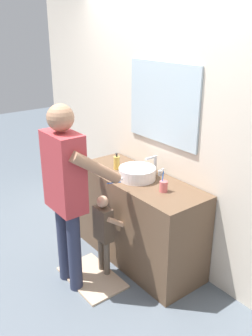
# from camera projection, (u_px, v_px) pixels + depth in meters

# --- Properties ---
(ground_plane) EXTENTS (14.00, 14.00, 0.00)m
(ground_plane) POSITION_uv_depth(u_px,v_px,m) (114.00, 268.00, 3.57)
(ground_plane) COLOR slate
(back_wall) EXTENTS (4.40, 0.10, 2.70)m
(back_wall) POSITION_uv_depth(u_px,v_px,m) (166.00, 123.00, 3.42)
(back_wall) COLOR beige
(back_wall) RESTS_ON ground
(vanity_cabinet) EXTENTS (1.40, 0.54, 0.87)m
(vanity_cabinet) POSITION_uv_depth(u_px,v_px,m) (138.00, 219.00, 3.58)
(vanity_cabinet) COLOR brown
(vanity_cabinet) RESTS_ON ground
(sink_basin) EXTENTS (0.34, 0.34, 0.11)m
(sink_basin) POSITION_uv_depth(u_px,v_px,m) (137.00, 173.00, 3.39)
(sink_basin) COLOR white
(sink_basin) RESTS_ON vanity_cabinet
(faucet) EXTENTS (0.18, 0.14, 0.18)m
(faucet) POSITION_uv_depth(u_px,v_px,m) (154.00, 166.00, 3.50)
(faucet) COLOR #B7BABF
(faucet) RESTS_ON vanity_cabinet
(toothbrush_cup) EXTENTS (0.07, 0.07, 0.21)m
(toothbrush_cup) POSITION_uv_depth(u_px,v_px,m) (164.00, 186.00, 3.14)
(toothbrush_cup) COLOR #D86666
(toothbrush_cup) RESTS_ON vanity_cabinet
(soap_bottle) EXTENTS (0.06, 0.06, 0.17)m
(soap_bottle) POSITION_uv_depth(u_px,v_px,m) (117.00, 163.00, 3.61)
(soap_bottle) COLOR gold
(soap_bottle) RESTS_ON vanity_cabinet
(bath_mat) EXTENTS (0.64, 0.40, 0.02)m
(bath_mat) POSITION_uv_depth(u_px,v_px,m) (92.00, 277.00, 3.43)
(bath_mat) COLOR #CCAD8E
(bath_mat) RESTS_ON ground
(child_toddler) EXTENTS (0.25, 0.25, 0.81)m
(child_toddler) POSITION_uv_depth(u_px,v_px,m) (104.00, 228.00, 3.34)
(child_toddler) COLOR #6B5B4C
(child_toddler) RESTS_ON ground
(adult_parent) EXTENTS (0.51, 0.54, 1.65)m
(adult_parent) POSITION_uv_depth(u_px,v_px,m) (67.00, 183.00, 3.03)
(adult_parent) COLOR #2D334C
(adult_parent) RESTS_ON ground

